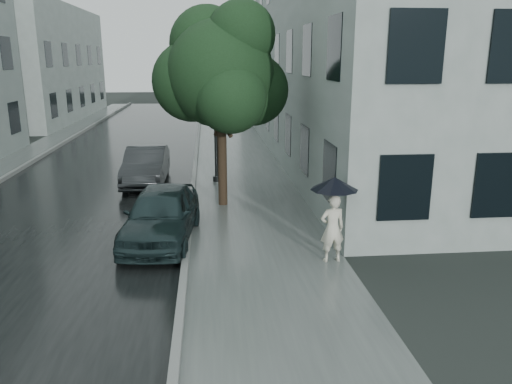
{
  "coord_description": "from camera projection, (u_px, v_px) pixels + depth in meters",
  "views": [
    {
      "loc": [
        -1.01,
        -8.82,
        4.37
      ],
      "look_at": [
        0.09,
        2.54,
        1.3
      ],
      "focal_mm": 35.0,
      "sensor_mm": 36.0,
      "label": 1
    }
  ],
  "objects": [
    {
      "name": "umbrella",
      "position": [
        334.0,
        183.0,
        10.66
      ],
      "size": [
        1.23,
        1.23,
        1.03
      ],
      "rotation": [
        0.0,
        0.0,
        0.21
      ],
      "color": "black",
      "rests_on": "ground"
    },
    {
      "name": "sidewalk_far",
      "position": [
        0.0,
        169.0,
        20.36
      ],
      "size": [
        1.7,
        60.0,
        0.01
      ],
      "primitive_type": "cube",
      "color": "#4C5451",
      "rests_on": "ground"
    },
    {
      "name": "ground",
      "position": [
        264.0,
        290.0,
        9.71
      ],
      "size": [
        120.0,
        120.0,
        0.0
      ],
      "primitive_type": "plane",
      "color": "black",
      "rests_on": "ground"
    },
    {
      "name": "kerb_far",
      "position": [
        24.0,
        167.0,
        20.43
      ],
      "size": [
        0.15,
        60.0,
        0.15
      ],
      "primitive_type": "cube",
      "color": "slate",
      "rests_on": "ground"
    },
    {
      "name": "sidewalk",
      "position": [
        238.0,
        164.0,
        21.27
      ],
      "size": [
        3.5,
        60.0,
        0.01
      ],
      "primitive_type": "cube",
      "color": "slate",
      "rests_on": "ground"
    },
    {
      "name": "pedestrian",
      "position": [
        332.0,
        228.0,
        10.91
      ],
      "size": [
        0.59,
        0.43,
        1.52
      ],
      "primitive_type": "imported",
      "rotation": [
        0.0,
        0.0,
        3.26
      ],
      "color": "beige",
      "rests_on": "sidewalk"
    },
    {
      "name": "street_tree",
      "position": [
        221.0,
        72.0,
        14.5
      ],
      "size": [
        4.07,
        3.7,
        5.97
      ],
      "color": "#332619",
      "rests_on": "ground"
    },
    {
      "name": "asphalt_road",
      "position": [
        111.0,
        167.0,
        20.77
      ],
      "size": [
        6.85,
        60.0,
        0.0
      ],
      "primitive_type": "cube",
      "color": "black",
      "rests_on": "ground"
    },
    {
      "name": "building_far_b",
      "position": [
        30.0,
        63.0,
        36.23
      ],
      "size": [
        7.02,
        18.0,
        8.0
      ],
      "color": "#919E9A",
      "rests_on": "ground"
    },
    {
      "name": "car_far",
      "position": [
        146.0,
        165.0,
        17.85
      ],
      "size": [
        1.4,
        3.95,
        1.3
      ],
      "primitive_type": "imported",
      "rotation": [
        0.0,
        0.0,
        -0.01
      ],
      "color": "#222527",
      "rests_on": "ground"
    },
    {
      "name": "lamp_post",
      "position": [
        211.0,
        108.0,
        17.6
      ],
      "size": [
        0.85,
        0.35,
        4.65
      ],
      "rotation": [
        0.0,
        0.0,
        -0.1
      ],
      "color": "black",
      "rests_on": "ground"
    },
    {
      "name": "building_near",
      "position": [
        323.0,
        56.0,
        27.8
      ],
      "size": [
        7.02,
        36.0,
        9.0
      ],
      "color": "#919E9A",
      "rests_on": "ground"
    },
    {
      "name": "kerb_near",
      "position": [
        195.0,
        163.0,
        21.08
      ],
      "size": [
        0.15,
        60.0,
        0.15
      ],
      "primitive_type": "cube",
      "color": "slate",
      "rests_on": "ground"
    },
    {
      "name": "car_near",
      "position": [
        161.0,
        214.0,
        12.21
      ],
      "size": [
        1.97,
        4.09,
        1.35
      ],
      "primitive_type": "imported",
      "rotation": [
        0.0,
        0.0,
        -0.1
      ],
      "color": "#182829",
      "rests_on": "ground"
    }
  ]
}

